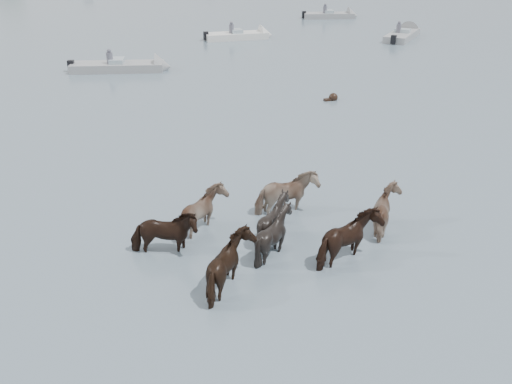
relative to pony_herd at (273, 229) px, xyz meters
name	(u,v)px	position (x,y,z in m)	size (l,w,h in m)	color
ground	(371,250)	(2.18, -1.34, -0.48)	(400.00, 400.00, 0.00)	#4C616D
pony_herd	(273,229)	(0.00, 0.00, 0.00)	(7.70, 4.67, 1.58)	black
swimming_pony	(332,98)	(8.89, 10.81, -0.38)	(0.72, 0.44, 0.44)	black
motorboat_b	(131,67)	(1.61, 21.16, -0.26)	(5.96, 3.64, 1.92)	gray
motorboat_c	(246,36)	(12.07, 27.63, -0.25)	(5.39, 2.50, 1.92)	silver
motorboat_d	(404,34)	(23.33, 22.94, -0.26)	(5.44, 4.65, 1.92)	gray
motorboat_e	(336,16)	(24.10, 33.56, -0.25)	(5.29, 3.38, 1.92)	gray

